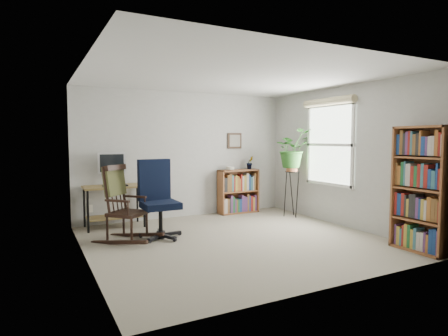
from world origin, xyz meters
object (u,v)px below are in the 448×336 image
low_bookshelf (238,191)px  tall_bookshelf (422,189)px  desk (114,206)px  office_chair (160,199)px  rocking_chair (128,203)px

low_bookshelf → tall_bookshelf: size_ratio=0.53×
low_bookshelf → tall_bookshelf: (0.86, -3.42, 0.39)m
desk → office_chair: bearing=-65.9°
desk → office_chair: 1.19m
rocking_chair → desk: bearing=47.8°
tall_bookshelf → office_chair: bearing=142.2°
office_chair → tall_bookshelf: bearing=-42.3°
desk → rocking_chair: bearing=-90.1°
tall_bookshelf → low_bookshelf: bearing=104.1°
rocking_chair → tall_bookshelf: size_ratio=0.68×
office_chair → rocking_chair: bearing=167.8°
tall_bookshelf → desk: bearing=135.5°
office_chair → tall_bookshelf: size_ratio=0.72×
rocking_chair → tall_bookshelf: tall_bookshelf is taller
office_chair → rocking_chair: 0.48m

